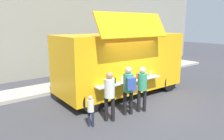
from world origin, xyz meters
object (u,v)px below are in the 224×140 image
object	(u,v)px
food_truck_main	(121,62)
customer_rear_waiting	(110,92)
customer_mid_with_backpack	(129,86)
customer_front_ordering	(142,85)
child_near_queue	(91,108)
trash_bin	(139,66)

from	to	relation	value
food_truck_main	customer_rear_waiting	world-z (taller)	food_truck_main
food_truck_main	customer_rear_waiting	distance (m)	2.93
food_truck_main	customer_mid_with_backpack	xyz separation A→B (m)	(-1.32, -1.97, -0.44)
food_truck_main	customer_front_ordering	distance (m)	2.23
food_truck_main	customer_front_ordering	size ratio (longest dim) A/B	3.44
food_truck_main	customer_mid_with_backpack	distance (m)	2.41
child_near_queue	customer_front_ordering	bearing A→B (deg)	-37.69
trash_bin	customer_mid_with_backpack	size ratio (longest dim) A/B	0.58
trash_bin	customer_front_ordering	bearing A→B (deg)	-134.51
food_truck_main	customer_front_ordering	bearing A→B (deg)	-108.36
customer_front_ordering	customer_mid_with_backpack	distance (m)	0.59
customer_rear_waiting	trash_bin	bearing A→B (deg)	-13.94
food_truck_main	customer_mid_with_backpack	size ratio (longest dim) A/B	3.32
customer_mid_with_backpack	food_truck_main	bearing A→B (deg)	-10.58
customer_mid_with_backpack	trash_bin	bearing A→B (deg)	-25.28
trash_bin	child_near_queue	size ratio (longest dim) A/B	0.99
food_truck_main	customer_rear_waiting	size ratio (longest dim) A/B	3.46
food_truck_main	customer_mid_with_backpack	world-z (taller)	food_truck_main
trash_bin	customer_front_ordering	xyz separation A→B (m)	(-4.28, -4.36, 0.49)
customer_front_ordering	customer_rear_waiting	size ratio (longest dim) A/B	1.00
trash_bin	customer_mid_with_backpack	bearing A→B (deg)	-138.62
trash_bin	customer_front_ordering	size ratio (longest dim) A/B	0.60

